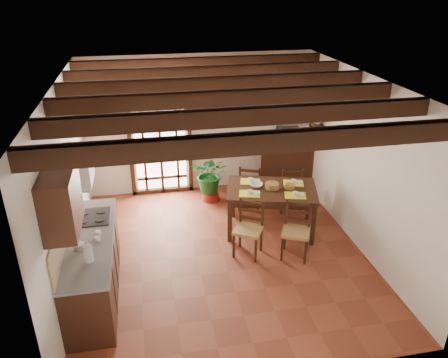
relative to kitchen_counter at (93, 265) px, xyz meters
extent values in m
plane|color=brown|center=(1.96, 0.60, -0.47)|extent=(5.00, 5.00, 0.00)
cube|color=silver|center=(1.96, 3.10, 0.93)|extent=(4.50, 0.02, 2.80)
cube|color=silver|center=(1.96, -1.90, 0.93)|extent=(4.50, 0.02, 2.80)
cube|color=silver|center=(-0.29, 0.60, 0.93)|extent=(0.02, 5.00, 2.80)
cube|color=silver|center=(4.21, 0.60, 0.93)|extent=(0.02, 5.00, 2.80)
cube|color=white|center=(1.96, 0.60, 2.33)|extent=(4.50, 5.00, 0.02)
cube|color=black|center=(1.96, -1.50, 2.22)|extent=(4.50, 0.14, 0.20)
cube|color=black|center=(1.96, -0.66, 2.22)|extent=(4.50, 0.14, 0.20)
cube|color=black|center=(1.96, 0.18, 2.22)|extent=(4.50, 0.14, 0.20)
cube|color=black|center=(1.96, 1.02, 2.22)|extent=(4.50, 0.14, 0.20)
cube|color=black|center=(1.96, 1.86, 2.22)|extent=(4.50, 0.14, 0.20)
cube|color=black|center=(1.96, 2.70, 2.22)|extent=(4.50, 0.14, 0.20)
cube|color=white|center=(1.16, 3.09, 0.63)|extent=(1.01, 0.02, 2.11)
cube|color=#341B10|center=(1.16, 3.04, 1.77)|extent=(1.26, 0.10, 0.08)
cube|color=#341B10|center=(0.57, 3.04, 0.63)|extent=(0.08, 0.10, 2.28)
cube|color=#341B10|center=(1.75, 3.04, 0.63)|extent=(0.08, 0.10, 2.28)
cube|color=#341B10|center=(1.16, 3.02, 0.63)|extent=(1.01, 0.03, 2.02)
cube|color=#341B10|center=(0.01, 0.00, -0.03)|extent=(0.60, 2.20, 0.88)
cube|color=slate|center=(0.01, 0.00, 0.43)|extent=(0.64, 2.25, 0.04)
cube|color=tan|center=(-0.28, 0.00, 0.66)|extent=(0.02, 2.20, 0.50)
cube|color=#341B10|center=(-0.12, -0.70, 1.38)|extent=(0.35, 0.80, 0.70)
cube|color=white|center=(-0.09, 0.55, 1.28)|extent=(0.38, 0.60, 0.50)
cube|color=silver|center=(-0.09, 0.55, 1.01)|extent=(0.32, 0.55, 0.04)
cube|color=black|center=(0.01, 0.55, 0.45)|extent=(0.50, 0.55, 0.02)
cylinder|color=white|center=(0.06, -0.55, 0.56)|extent=(0.11, 0.11, 0.24)
cylinder|color=silver|center=(-0.09, -0.25, 0.48)|extent=(0.14, 0.14, 0.10)
cube|color=#341C11|center=(2.92, 1.17, 0.32)|extent=(1.71, 1.34, 0.05)
cube|color=#341C11|center=(2.92, 1.17, 0.24)|extent=(1.54, 1.21, 0.11)
cube|color=#341C11|center=(3.70, 1.39, -0.09)|extent=(0.09, 0.09, 0.76)
cube|color=#341C11|center=(2.37, 1.76, -0.09)|extent=(0.09, 0.09, 0.76)
cube|color=#341C11|center=(3.47, 0.58, -0.09)|extent=(0.09, 0.09, 0.76)
cube|color=#341C11|center=(2.15, 0.95, -0.09)|extent=(0.09, 0.09, 0.76)
cube|color=#B18A4B|center=(2.35, 0.51, -0.02)|extent=(0.57, 0.56, 0.05)
cube|color=#341B10|center=(2.43, 0.66, 0.21)|extent=(0.38, 0.24, 0.46)
cube|color=#341B10|center=(2.35, 0.51, -0.25)|extent=(0.54, 0.53, 0.45)
cube|color=#B18A4B|center=(3.08, 0.31, -0.02)|extent=(0.56, 0.55, 0.05)
cube|color=#341B10|center=(3.15, 0.46, 0.21)|extent=(0.40, 0.22, 0.46)
cube|color=#341B10|center=(3.08, 0.31, -0.25)|extent=(0.53, 0.52, 0.45)
cube|color=#B18A4B|center=(2.77, 2.02, -0.02)|extent=(0.55, 0.54, 0.05)
cube|color=#341B10|center=(2.71, 1.86, 0.22)|extent=(0.41, 0.19, 0.47)
cube|color=#341B10|center=(2.77, 2.02, -0.25)|extent=(0.52, 0.51, 0.46)
cube|color=#B18A4B|center=(3.50, 1.82, -0.02)|extent=(0.47, 0.45, 0.05)
cube|color=#341B10|center=(3.48, 1.65, 0.21)|extent=(0.42, 0.09, 0.46)
cube|color=#341B10|center=(3.50, 1.82, -0.25)|extent=(0.45, 0.43, 0.45)
cube|color=#F7FF28|center=(2.55, 0.93, 0.41)|extent=(0.34, 0.26, 0.01)
cube|color=#F7FF28|center=(3.30, 0.93, 0.41)|extent=(0.34, 0.26, 0.01)
cube|color=#F7FF28|center=(2.55, 1.40, 0.41)|extent=(0.34, 0.26, 0.01)
cube|color=#F7FF28|center=(3.30, 1.40, 0.41)|extent=(0.34, 0.26, 0.01)
cylinder|color=olive|center=(2.92, 1.17, 0.46)|extent=(0.24, 0.24, 0.10)
imported|color=white|center=(2.68, 1.29, 0.37)|extent=(0.28, 0.28, 0.05)
cube|color=#341B10|center=(3.75, 2.83, -0.02)|extent=(1.15, 0.73, 0.91)
cube|color=black|center=(3.75, 2.83, 0.62)|extent=(0.52, 0.48, 0.39)
cube|color=black|center=(3.75, 2.62, 0.62)|extent=(0.37, 0.08, 0.29)
cube|color=white|center=(3.46, 3.08, 1.28)|extent=(0.25, 0.03, 0.32)
cone|color=maroon|center=(2.08, 2.50, -0.36)|extent=(0.37, 0.37, 0.23)
imported|color=#144C19|center=(2.08, 2.50, 0.10)|extent=(2.22, 2.07, 2.02)
cube|color=#341B10|center=(4.10, 2.20, 1.08)|extent=(0.20, 0.42, 0.03)
cube|color=#341B10|center=(4.10, 2.03, 0.99)|extent=(0.18, 0.03, 0.18)
cube|color=#341B10|center=(4.10, 2.37, 0.99)|extent=(0.18, 0.03, 0.18)
imported|color=#B2BFB2|center=(4.10, 2.20, 1.18)|extent=(0.15, 0.15, 0.15)
sphere|color=#F7FF28|center=(4.10, 2.20, 1.39)|extent=(0.14, 0.14, 0.14)
cylinder|color=#144C19|center=(4.10, 2.20, 1.24)|extent=(0.01, 0.01, 0.28)
cube|color=brown|center=(4.18, 2.20, 1.58)|extent=(0.03, 0.32, 0.32)
cube|color=#C3B292|center=(4.17, 2.20, 1.58)|extent=(0.01, 0.26, 0.26)
cylinder|color=black|center=(2.92, 1.27, 1.98)|extent=(0.01, 0.01, 0.70)
cone|color=#FFEFCD|center=(2.92, 1.27, 1.61)|extent=(0.36, 0.36, 0.14)
sphere|color=#FFD88C|center=(2.92, 1.27, 1.53)|extent=(0.09, 0.09, 0.09)
camera|label=1|loc=(0.83, -5.23, 3.65)|focal=35.00mm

